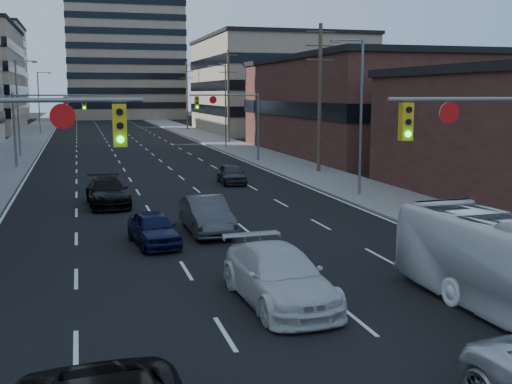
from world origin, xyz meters
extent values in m
cube|color=black|center=(0.00, 130.00, 0.01)|extent=(18.00, 300.00, 0.02)
cube|color=slate|center=(-11.50, 130.00, 0.07)|extent=(5.00, 300.00, 0.15)
cube|color=slate|center=(11.50, 130.00, 0.07)|extent=(5.00, 300.00, 0.15)
cube|color=#472119|center=(24.00, 50.00, 4.50)|extent=(20.00, 30.00, 9.00)
cube|color=gray|center=(25.00, 88.00, 7.00)|extent=(22.00, 28.00, 14.00)
cube|color=gray|center=(32.00, 130.00, 6.00)|extent=(22.00, 22.00, 12.00)
cylinder|color=slate|center=(-6.75, 8.00, 5.80)|extent=(6.50, 0.12, 0.12)
cube|color=gold|center=(-4.10, 8.00, 5.15)|extent=(0.35, 0.28, 1.10)
cylinder|color=black|center=(-4.10, 7.84, 5.50)|extent=(0.18, 0.06, 0.18)
cylinder|color=black|center=(-4.10, 7.84, 5.15)|extent=(0.18, 0.06, 0.18)
cylinder|color=#0CE526|center=(-4.10, 7.84, 4.80)|extent=(0.18, 0.06, 0.18)
cylinder|color=white|center=(-5.50, 7.97, 5.40)|extent=(0.64, 0.06, 0.64)
cylinder|color=slate|center=(6.75, 8.00, 5.80)|extent=(6.50, 0.12, 0.12)
cube|color=gold|center=(4.10, 8.00, 5.15)|extent=(0.35, 0.28, 1.10)
cylinder|color=black|center=(4.10, 7.84, 5.50)|extent=(0.18, 0.06, 0.18)
cylinder|color=black|center=(4.10, 7.84, 5.15)|extent=(0.18, 0.06, 0.18)
cylinder|color=#0CE526|center=(4.10, 7.84, 4.80)|extent=(0.18, 0.06, 0.18)
cylinder|color=white|center=(5.50, 7.97, 5.40)|extent=(0.64, 0.06, 0.64)
cylinder|color=slate|center=(-10.00, 45.00, 3.00)|extent=(0.18, 0.18, 6.00)
cylinder|color=slate|center=(-7.00, 45.00, 5.80)|extent=(6.00, 0.12, 0.12)
cube|color=gold|center=(-4.60, 45.00, 5.15)|extent=(0.35, 0.28, 1.10)
cylinder|color=black|center=(-4.60, 44.84, 5.50)|extent=(0.18, 0.06, 0.18)
cylinder|color=black|center=(-4.60, 44.84, 5.15)|extent=(0.18, 0.06, 0.18)
cylinder|color=#0CE526|center=(-4.60, 44.84, 4.80)|extent=(0.18, 0.06, 0.18)
cylinder|color=white|center=(-6.00, 44.97, 5.40)|extent=(0.64, 0.06, 0.64)
cylinder|color=slate|center=(10.00, 45.00, 3.00)|extent=(0.18, 0.18, 6.00)
cylinder|color=slate|center=(7.00, 45.00, 5.80)|extent=(6.00, 0.12, 0.12)
cube|color=gold|center=(4.60, 45.00, 5.15)|extent=(0.35, 0.28, 1.10)
cylinder|color=black|center=(4.60, 44.84, 5.50)|extent=(0.18, 0.06, 0.18)
cylinder|color=black|center=(4.60, 44.84, 5.15)|extent=(0.18, 0.06, 0.18)
cylinder|color=#0CE526|center=(4.60, 44.84, 4.80)|extent=(0.18, 0.06, 0.18)
cylinder|color=white|center=(6.00, 44.97, 5.40)|extent=(0.64, 0.06, 0.64)
cylinder|color=#4C3D2D|center=(12.20, 36.00, 5.50)|extent=(0.28, 0.28, 11.00)
cube|color=#4C3D2D|center=(12.20, 36.00, 10.40)|extent=(2.20, 0.10, 0.10)
cube|color=#4C3D2D|center=(12.20, 36.00, 9.40)|extent=(2.20, 0.10, 0.10)
cube|color=#4C3D2D|center=(12.20, 36.00, 8.40)|extent=(2.20, 0.10, 0.10)
cylinder|color=#4C3D2D|center=(12.20, 66.00, 5.50)|extent=(0.28, 0.28, 11.00)
cube|color=#4C3D2D|center=(12.20, 66.00, 10.40)|extent=(2.20, 0.10, 0.10)
cube|color=#4C3D2D|center=(12.20, 66.00, 9.40)|extent=(2.20, 0.10, 0.10)
cube|color=#4C3D2D|center=(12.20, 66.00, 8.40)|extent=(2.20, 0.10, 0.10)
cylinder|color=#4C3D2D|center=(12.20, 96.00, 5.50)|extent=(0.28, 0.28, 11.00)
cube|color=#4C3D2D|center=(12.20, 96.00, 10.40)|extent=(2.20, 0.10, 0.10)
cube|color=#4C3D2D|center=(12.20, 96.00, 9.40)|extent=(2.20, 0.10, 0.10)
cube|color=#4C3D2D|center=(12.20, 96.00, 8.40)|extent=(2.20, 0.10, 0.10)
cylinder|color=slate|center=(-10.50, 55.00, 4.50)|extent=(0.16, 0.16, 9.00)
cylinder|color=slate|center=(-9.60, 55.00, 8.90)|extent=(1.80, 0.10, 0.10)
cube|color=slate|center=(-8.80, 55.00, 8.82)|extent=(0.50, 0.22, 0.14)
cylinder|color=slate|center=(-10.50, 90.00, 4.50)|extent=(0.16, 0.16, 9.00)
cylinder|color=slate|center=(-9.60, 90.00, 8.90)|extent=(1.80, 0.10, 0.10)
cube|color=slate|center=(-8.80, 90.00, 8.82)|extent=(0.50, 0.22, 0.14)
cylinder|color=slate|center=(10.50, 25.00, 4.50)|extent=(0.16, 0.16, 9.00)
cylinder|color=slate|center=(9.60, 25.00, 8.90)|extent=(1.80, 0.10, 0.10)
cube|color=slate|center=(8.80, 25.00, 8.82)|extent=(0.50, 0.22, 0.14)
cylinder|color=slate|center=(10.50, 60.00, 4.50)|extent=(0.16, 0.16, 9.00)
cylinder|color=slate|center=(9.60, 60.00, 8.90)|extent=(1.80, 0.10, 0.10)
cube|color=slate|center=(8.80, 60.00, 8.82)|extent=(0.50, 0.22, 0.14)
imported|color=silver|center=(0.23, 7.98, 0.79)|extent=(2.50, 5.58, 1.59)
imported|color=black|center=(-2.43, 16.08, 0.67)|extent=(2.02, 4.08, 1.34)
imported|color=#393A3C|center=(0.03, 17.76, 0.77)|extent=(1.74, 4.72, 1.55)
imported|color=black|center=(-3.76, 25.73, 0.74)|extent=(2.34, 5.21, 1.48)
imported|color=#2E2E30|center=(4.56, 32.20, 0.66)|extent=(1.75, 3.96, 1.33)
camera|label=1|loc=(-5.13, -8.95, 5.98)|focal=45.00mm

